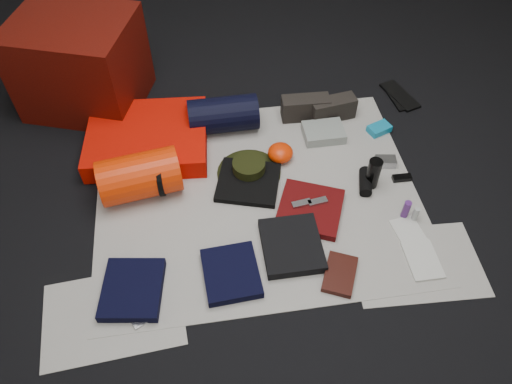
{
  "coord_description": "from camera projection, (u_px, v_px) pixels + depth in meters",
  "views": [
    {
      "loc": [
        -0.25,
        -1.57,
        1.95
      ],
      "look_at": [
        -0.02,
        -0.06,
        0.1
      ],
      "focal_mm": 35.0,
      "sensor_mm": 36.0,
      "label": 1
    }
  ],
  "objects": [
    {
      "name": "floor",
      "position": [
        258.0,
        197.0,
        2.52
      ],
      "size": [
        4.5,
        4.5,
        0.02
      ],
      "primitive_type": "cube",
      "color": "black",
      "rests_on": "ground"
    },
    {
      "name": "newspaper_mat",
      "position": [
        258.0,
        195.0,
        2.51
      ],
      "size": [
        1.6,
        1.3,
        0.01
      ],
      "primitive_type": "cube",
      "color": "beige",
      "rests_on": "floor"
    },
    {
      "name": "newspaper_sheet_front_left",
      "position": [
        113.0,
        314.0,
        2.1
      ],
      "size": [
        0.61,
        0.44,
        0.0
      ],
      "primitive_type": "cube",
      "rotation": [
        0.0,
        0.0,
        0.07
      ],
      "color": "beige",
      "rests_on": "floor"
    },
    {
      "name": "newspaper_sheet_front_right",
      "position": [
        416.0,
        263.0,
        2.26
      ],
      "size": [
        0.6,
        0.43,
        0.0
      ],
      "primitive_type": "cube",
      "rotation": [
        0.0,
        0.0,
        -0.05
      ],
      "color": "beige",
      "rests_on": "floor"
    },
    {
      "name": "red_cabinet",
      "position": [
        80.0,
        64.0,
        2.78
      ],
      "size": [
        0.77,
        0.7,
        0.52
      ],
      "primitive_type": "cube",
      "rotation": [
        0.0,
        0.0,
        -0.33
      ],
      "color": "#4F0B05",
      "rests_on": "floor"
    },
    {
      "name": "sleeping_pad",
      "position": [
        148.0,
        138.0,
        2.69
      ],
      "size": [
        0.67,
        0.57,
        0.11
      ],
      "primitive_type": "cube",
      "rotation": [
        0.0,
        0.0,
        -0.08
      ],
      "color": "red",
      "rests_on": "newspaper_mat"
    },
    {
      "name": "stuff_sack",
      "position": [
        140.0,
        176.0,
        2.44
      ],
      "size": [
        0.42,
        0.28,
        0.23
      ],
      "primitive_type": "cylinder",
      "rotation": [
        0.0,
        1.57,
        0.15
      ],
      "color": "red",
      "rests_on": "newspaper_mat"
    },
    {
      "name": "sack_strap_left",
      "position": [
        119.0,
        179.0,
        2.43
      ],
      "size": [
        0.02,
        0.22,
        0.22
      ],
      "primitive_type": "cylinder",
      "rotation": [
        0.0,
        1.57,
        0.0
      ],
      "color": "black",
      "rests_on": "newspaper_mat"
    },
    {
      "name": "sack_strap_right",
      "position": [
        160.0,
        175.0,
        2.45
      ],
      "size": [
        0.03,
        0.22,
        0.22
      ],
      "primitive_type": "cylinder",
      "rotation": [
        0.0,
        1.57,
        0.0
      ],
      "color": "black",
      "rests_on": "newspaper_mat"
    },
    {
      "name": "navy_duffel",
      "position": [
        223.0,
        115.0,
        2.75
      ],
      "size": [
        0.38,
        0.2,
        0.2
      ],
      "primitive_type": "cylinder",
      "rotation": [
        0.0,
        1.57,
        0.01
      ],
      "color": "black",
      "rests_on": "newspaper_mat"
    },
    {
      "name": "boonie_brim",
      "position": [
        249.0,
        173.0,
        2.6
      ],
      "size": [
        0.43,
        0.43,
        0.01
      ],
      "primitive_type": "cylinder",
      "rotation": [
        0.0,
        0.0,
        -0.38
      ],
      "color": "black",
      "rests_on": "newspaper_mat"
    },
    {
      "name": "boonie_crown",
      "position": [
        249.0,
        167.0,
        2.57
      ],
      "size": [
        0.17,
        0.17,
        0.08
      ],
      "primitive_type": "cylinder",
      "color": "black",
      "rests_on": "boonie_brim"
    },
    {
      "name": "hiking_boot_left",
      "position": [
        305.0,
        108.0,
        2.83
      ],
      "size": [
        0.27,
        0.11,
        0.13
      ],
      "primitive_type": "cube",
      "rotation": [
        0.0,
        0.0,
        -0.04
      ],
      "color": "black",
      "rests_on": "newspaper_mat"
    },
    {
      "name": "hiking_boot_right",
      "position": [
        333.0,
        109.0,
        2.83
      ],
      "size": [
        0.27,
        0.13,
        0.13
      ],
      "primitive_type": "cube",
      "rotation": [
        0.0,
        0.0,
        0.15
      ],
      "color": "black",
      "rests_on": "newspaper_mat"
    },
    {
      "name": "flip_flop_left",
      "position": [
        397.0,
        97.0,
        2.99
      ],
      "size": [
        0.11,
        0.25,
        0.01
      ],
      "primitive_type": "cube",
      "rotation": [
        0.0,
        0.0,
        0.12
      ],
      "color": "black",
      "rests_on": "floor"
    },
    {
      "name": "flip_flop_right",
      "position": [
        400.0,
        96.0,
        3.0
      ],
      "size": [
        0.18,
        0.3,
        0.02
      ],
      "primitive_type": "cube",
      "rotation": [
        0.0,
        0.0,
        0.31
      ],
      "color": "black",
      "rests_on": "floor"
    },
    {
      "name": "trousers_navy_a",
      "position": [
        132.0,
        289.0,
        2.14
      ],
      "size": [
        0.29,
        0.32,
        0.05
      ],
      "primitive_type": "cube",
      "rotation": [
        0.0,
        0.0,
        -0.15
      ],
      "color": "black",
      "rests_on": "newspaper_mat"
    },
    {
      "name": "trousers_navy_b",
      "position": [
        231.0,
        273.0,
        2.2
      ],
      "size": [
        0.26,
        0.29,
        0.04
      ],
      "primitive_type": "cube",
      "rotation": [
        0.0,
        0.0,
        0.06
      ],
      "color": "black",
      "rests_on": "newspaper_mat"
    },
    {
      "name": "trousers_charcoal",
      "position": [
        292.0,
        245.0,
        2.29
      ],
      "size": [
        0.27,
        0.31,
        0.05
      ],
      "primitive_type": "cube",
      "rotation": [
        0.0,
        0.0,
        -0.0
      ],
      "color": "black",
      "rests_on": "newspaper_mat"
    },
    {
      "name": "black_tshirt",
      "position": [
        248.0,
        182.0,
        2.54
      ],
      "size": [
        0.38,
        0.36,
        0.03
      ],
      "primitive_type": "cube",
      "rotation": [
        0.0,
        0.0,
        -0.29
      ],
      "color": "black",
      "rests_on": "newspaper_mat"
    },
    {
      "name": "red_shirt",
      "position": [
        310.0,
        209.0,
        2.43
      ],
      "size": [
        0.39,
        0.39,
        0.04
      ],
      "primitive_type": "cube",
      "rotation": [
        0.0,
        0.0,
        -0.41
      ],
      "color": "#4F0809",
      "rests_on": "newspaper_mat"
    },
    {
      "name": "orange_stuff_sack",
      "position": [
        280.0,
        153.0,
        2.64
      ],
      "size": [
        0.14,
        0.14,
        0.09
      ],
      "primitive_type": "ellipsoid",
      "rotation": [
        0.0,
        0.0,
        -0.01
      ],
      "color": "red",
      "rests_on": "newspaper_mat"
    },
    {
      "name": "first_aid_pouch",
      "position": [
        324.0,
        132.0,
        2.76
      ],
      "size": [
        0.22,
        0.17,
        0.06
      ],
      "primitive_type": "cube",
      "rotation": [
        0.0,
        0.0,
        0.0
      ],
      "color": "gray",
      "rests_on": "newspaper_mat"
    },
    {
      "name": "water_bottle",
      "position": [
        373.0,
        173.0,
        2.49
      ],
      "size": [
        0.08,
        0.08,
        0.17
      ],
      "primitive_type": "cylinder",
      "rotation": [
        0.0,
        0.0,
        0.2
      ],
      "color": "black",
      "rests_on": "newspaper_mat"
    },
    {
      "name": "speaker",
      "position": [
        365.0,
        182.0,
        2.53
      ],
      "size": [
        0.1,
        0.17,
        0.06
      ],
      "primitive_type": "cylinder",
      "rotation": [
        1.57,
        0.0,
        -0.27
      ],
      "color": "black",
      "rests_on": "newspaper_mat"
    },
    {
      "name": "compact_camera",
      "position": [
        385.0,
        162.0,
        2.63
      ],
      "size": [
        0.12,
        0.08,
        0.04
      ],
      "primitive_type": "cube",
      "rotation": [
        0.0,
        0.0,
        -0.16
      ],
      "color": "#A3A3A7",
      "rests_on": "newspaper_mat"
    },
    {
      "name": "cyan_case",
      "position": [
        379.0,
        129.0,
        2.79
      ],
      "size": [
        0.14,
        0.12,
        0.04
      ],
      "primitive_type": "cube",
      "rotation": [
        0.0,
        0.0,
        0.36
      ],
      "color": "#107BA3",
      "rests_on": "newspaper_mat"
    },
    {
      "name": "toiletry_purple",
      "position": [
        406.0,
        209.0,
        2.39
      ],
      "size": [
        0.04,
        0.04,
        0.1
      ],
      "primitive_type": "cylinder",
      "rotation": [
        0.0,
        0.0,
        0.35
      ],
      "color": "#4E216B",
      "rests_on": "newspaper_mat"
    },
    {
      "name": "toiletry_clear",
      "position": [
        416.0,
        214.0,
        2.38
      ],
      "size": [
        0.03,
        0.03,
        0.08
      ],
      "primitive_type": "cylinder",
      "rotation": [
        0.0,
        0.0,
        -0.04
      ],
      "color": "#9EA39F",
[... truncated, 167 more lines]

